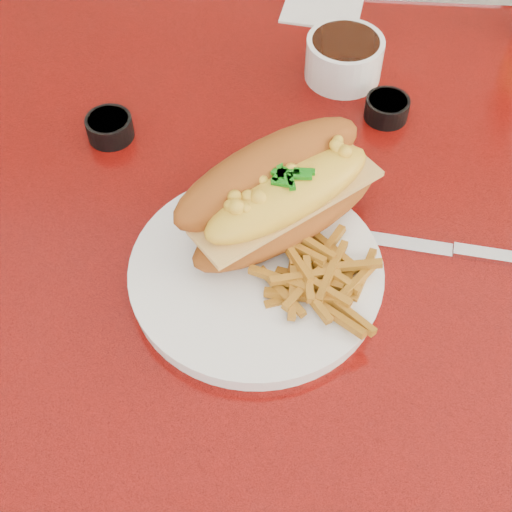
# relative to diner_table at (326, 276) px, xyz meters

# --- Properties ---
(ground) EXTENTS (8.00, 8.00, 0.00)m
(ground) POSITION_rel_diner_table_xyz_m (0.00, 0.00, -0.61)
(ground) COLOR beige
(ground) RESTS_ON ground
(diner_table) EXTENTS (1.23, 0.83, 0.77)m
(diner_table) POSITION_rel_diner_table_xyz_m (0.00, 0.00, 0.00)
(diner_table) COLOR red
(diner_table) RESTS_ON ground
(booth_bench_far) EXTENTS (1.20, 0.51, 0.90)m
(booth_bench_far) POSITION_rel_diner_table_xyz_m (0.00, 0.81, -0.32)
(booth_bench_far) COLOR #9A0A0B
(booth_bench_far) RESTS_ON ground
(dinner_plate) EXTENTS (0.32, 0.32, 0.02)m
(dinner_plate) POSITION_rel_diner_table_xyz_m (-0.08, -0.13, 0.17)
(dinner_plate) COLOR white
(dinner_plate) RESTS_ON diner_table
(mac_hoagie) EXTENTS (0.25, 0.24, 0.10)m
(mac_hoagie) POSITION_rel_diner_table_xyz_m (-0.06, -0.06, 0.22)
(mac_hoagie) COLOR #9C4F19
(mac_hoagie) RESTS_ON dinner_plate
(fries_pile) EXTENTS (0.13, 0.13, 0.03)m
(fries_pile) POSITION_rel_diner_table_xyz_m (-0.02, -0.14, 0.19)
(fries_pile) COLOR #C07E20
(fries_pile) RESTS_ON dinner_plate
(fork) EXTENTS (0.05, 0.13, 0.00)m
(fork) POSITION_rel_diner_table_xyz_m (-0.02, -0.10, 0.18)
(fork) COLOR silver
(fork) RESTS_ON dinner_plate
(gravy_ramekin) EXTENTS (0.13, 0.13, 0.06)m
(gravy_ramekin) POSITION_rel_diner_table_xyz_m (0.00, 0.21, 0.19)
(gravy_ramekin) COLOR white
(gravy_ramekin) RESTS_ON diner_table
(sauce_cup_left) EXTENTS (0.06, 0.06, 0.03)m
(sauce_cup_left) POSITION_rel_diner_table_xyz_m (-0.28, 0.07, 0.18)
(sauce_cup_left) COLOR black
(sauce_cup_left) RESTS_ON diner_table
(sauce_cup_right) EXTENTS (0.06, 0.06, 0.03)m
(sauce_cup_right) POSITION_rel_diner_table_xyz_m (0.06, 0.13, 0.18)
(sauce_cup_right) COLOR black
(sauce_cup_right) RESTS_ON diner_table
(knife) EXTENTS (0.23, 0.04, 0.01)m
(knife) POSITION_rel_diner_table_xyz_m (0.11, -0.07, 0.16)
(knife) COLOR silver
(knife) RESTS_ON diner_table
(paper_napkin) EXTENTS (0.13, 0.13, 0.00)m
(paper_napkin) POSITION_rel_diner_table_xyz_m (-0.02, 0.37, 0.16)
(paper_napkin) COLOR white
(paper_napkin) RESTS_ON diner_table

